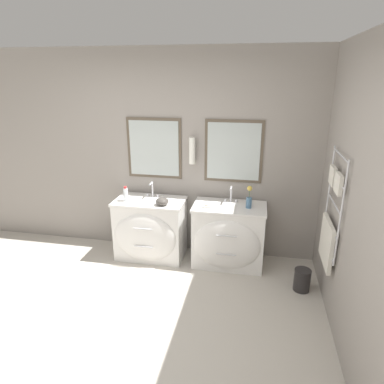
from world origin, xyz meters
name	(u,v)px	position (x,y,z in m)	size (l,w,h in m)	color
ground_plane	(114,351)	(0.00, 0.00, 0.00)	(16.00, 16.00, 0.00)	#BCB5A8
wall_back	(169,155)	(0.01, 1.97, 1.30)	(5.40, 0.16, 2.60)	gray
wall_right	(348,192)	(1.93, 0.88, 1.29)	(0.13, 3.92, 2.60)	gray
vanity_left	(150,228)	(-0.18, 1.63, 0.40)	(0.88, 0.57, 0.78)	white
vanity_right	(228,235)	(0.83, 1.63, 0.40)	(0.88, 0.57, 0.78)	white
faucet_left	(152,190)	(-0.18, 1.79, 0.88)	(0.17, 0.13, 0.21)	silver
faucet_right	(231,195)	(0.83, 1.79, 0.88)	(0.17, 0.13, 0.21)	silver
toiletry_bottle	(126,194)	(-0.46, 1.58, 0.87)	(0.06, 0.06, 0.19)	silver
amenity_bowl	(162,201)	(0.03, 1.53, 0.82)	(0.16, 0.16, 0.09)	#4C4742
flower_vase	(249,199)	(1.05, 1.64, 0.89)	(0.07, 0.07, 0.27)	teal
soap_dish	(207,206)	(0.57, 1.56, 0.80)	(0.10, 0.07, 0.04)	white
waste_bin	(302,279)	(1.69, 1.24, 0.13)	(0.18, 0.18, 0.25)	#282626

